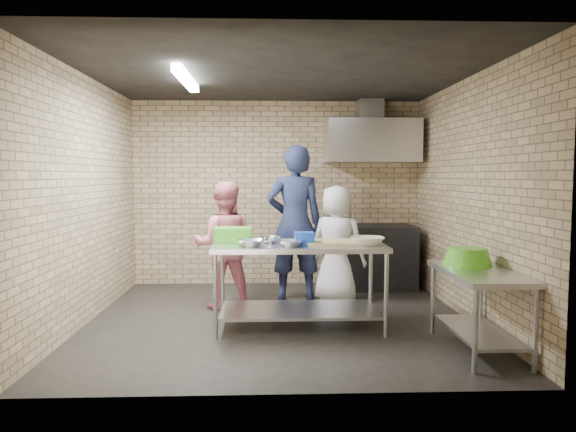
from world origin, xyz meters
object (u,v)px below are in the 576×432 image
(blue_tub, at_px, (304,238))
(green_crate, at_px, (233,235))
(bottle_green, at_px, (400,148))
(prep_table, at_px, (299,285))
(bottle_red, at_px, (373,147))
(stove, at_px, (371,257))
(side_counter, at_px, (479,311))
(woman_pink, at_px, (224,245))
(woman_white, at_px, (337,244))
(man_navy, at_px, (295,223))
(green_basin, at_px, (467,257))

(blue_tub, bearing_deg, green_crate, 163.65)
(bottle_green, bearing_deg, prep_table, -126.60)
(prep_table, distance_m, bottle_red, 2.93)
(stove, distance_m, bottle_green, 1.65)
(side_counter, relative_size, woman_pink, 0.78)
(prep_table, relative_size, bottle_red, 9.95)
(woman_white, bearing_deg, man_navy, 10.02)
(prep_table, bearing_deg, green_crate, 170.27)
(man_navy, bearing_deg, stove, -154.15)
(side_counter, xyz_separation_m, green_crate, (-2.30, 0.95, 0.60))
(prep_table, xyz_separation_m, green_basin, (1.58, -0.58, 0.39))
(prep_table, xyz_separation_m, blue_tub, (0.05, -0.10, 0.51))
(bottle_red, bearing_deg, woman_pink, -147.42)
(prep_table, bearing_deg, bottle_green, 53.40)
(bottle_green, height_order, woman_pink, bottle_green)
(blue_tub, relative_size, man_navy, 0.10)
(side_counter, bearing_deg, green_crate, 157.49)
(green_basin, height_order, bottle_green, bottle_green)
(stove, height_order, bottle_red, bottle_red)
(prep_table, xyz_separation_m, bottle_red, (1.20, 2.16, 1.58))
(bottle_red, bearing_deg, bottle_green, 0.00)
(prep_table, bearing_deg, blue_tub, -63.43)
(man_navy, xyz_separation_m, woman_pink, (-0.88, -0.43, -0.23))
(side_counter, xyz_separation_m, blue_tub, (-1.55, 0.73, 0.59))
(green_crate, xyz_separation_m, blue_tub, (0.75, -0.22, -0.01))
(stove, relative_size, bottle_green, 8.00)
(side_counter, xyz_separation_m, bottle_red, (-0.40, 2.99, 1.65))
(blue_tub, relative_size, woman_white, 0.13)
(blue_tub, height_order, woman_white, woman_white)
(bottle_red, relative_size, bottle_green, 1.20)
(blue_tub, bearing_deg, man_navy, 91.39)
(prep_table, height_order, green_basin, green_basin)
(woman_white, bearing_deg, bottle_green, -103.27)
(man_navy, bearing_deg, blue_tub, 87.35)
(stove, relative_size, green_crate, 3.01)
(green_crate, relative_size, woman_white, 0.27)
(bottle_green, bearing_deg, bottle_red, 180.00)
(woman_white, bearing_deg, blue_tub, 97.78)
(man_navy, bearing_deg, side_counter, 123.02)
(side_counter, relative_size, woman_white, 0.81)
(stove, bearing_deg, side_counter, -80.71)
(bottle_red, bearing_deg, prep_table, -119.12)
(prep_table, distance_m, man_navy, 1.38)
(stove, xyz_separation_m, bottle_red, (0.05, 0.24, 1.58))
(green_crate, height_order, blue_tub, green_crate)
(stove, xyz_separation_m, green_basin, (0.43, -2.50, 0.38))
(green_basin, distance_m, bottle_red, 3.01)
(stove, relative_size, green_basin, 2.61)
(woman_white, bearing_deg, bottle_red, -90.23)
(blue_tub, xyz_separation_m, man_navy, (-0.03, 1.36, 0.04))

